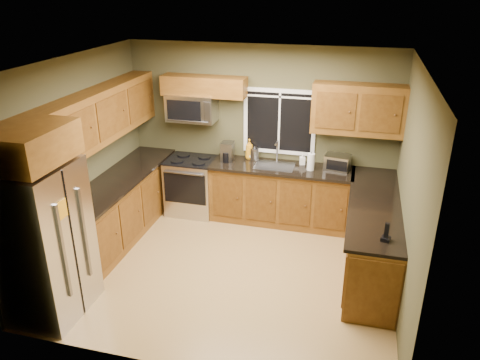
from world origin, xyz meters
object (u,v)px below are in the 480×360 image
at_px(toaster_oven, 337,162).
at_px(range, 192,185).
at_px(refrigerator, 45,242).
at_px(soap_bottle_a, 249,149).
at_px(coffee_maker, 227,152).
at_px(paper_towel_roll, 311,162).
at_px(kettle, 255,154).
at_px(cordless_phone, 386,235).
at_px(microwave, 192,108).
at_px(soap_bottle_b, 302,159).
at_px(soap_bottle_c, 250,154).

bearing_deg(toaster_oven, range, -177.29).
bearing_deg(refrigerator, soap_bottle_a, 62.09).
height_order(coffee_maker, paper_towel_roll, coffee_maker).
height_order(toaster_oven, kettle, kettle).
bearing_deg(cordless_phone, microwave, 145.71).
bearing_deg(coffee_maker, range, -175.36).
bearing_deg(refrigerator, microwave, 76.66).
relative_size(soap_bottle_a, soap_bottle_b, 1.80).
bearing_deg(microwave, refrigerator, -103.34).
xyz_separation_m(toaster_oven, cordless_phone, (0.65, -1.97, -0.05)).
bearing_deg(soap_bottle_a, microwave, -174.02).
bearing_deg(microwave, coffee_maker, -8.46).
bearing_deg(range, soap_bottle_b, 5.87).
bearing_deg(paper_towel_roll, microwave, 175.62).
bearing_deg(cordless_phone, coffee_maker, 140.76).
height_order(paper_towel_roll, cordless_phone, paper_towel_roll).
distance_m(kettle, soap_bottle_b, 0.75).
bearing_deg(coffee_maker, kettle, 16.76).
bearing_deg(kettle, paper_towel_roll, -11.35).
height_order(paper_towel_roll, soap_bottle_b, paper_towel_roll).
distance_m(refrigerator, coffee_maker, 3.10).
height_order(toaster_oven, soap_bottle_b, toaster_oven).
relative_size(soap_bottle_a, cordless_phone, 1.49).
bearing_deg(refrigerator, soap_bottle_c, 61.90).
relative_size(microwave, cordless_phone, 3.58).
relative_size(refrigerator, soap_bottle_b, 10.24).
bearing_deg(refrigerator, paper_towel_roll, 46.86).
bearing_deg(kettle, coffee_maker, -163.24).
height_order(paper_towel_roll, soap_bottle_a, soap_bottle_a).
bearing_deg(microwave, kettle, 2.00).
distance_m(refrigerator, cordless_phone, 3.74).
relative_size(toaster_oven, kettle, 1.65).
bearing_deg(coffee_maker, toaster_oven, 2.02).
xyz_separation_m(refrigerator, microwave, (0.69, 2.91, 0.83)).
xyz_separation_m(refrigerator, toaster_oven, (2.97, 2.88, 0.15)).
xyz_separation_m(range, soap_bottle_a, (0.90, 0.23, 0.63)).
xyz_separation_m(refrigerator, coffee_maker, (1.28, 2.82, 0.18)).
xyz_separation_m(coffee_maker, paper_towel_roll, (1.31, -0.06, -0.01)).
bearing_deg(cordless_phone, refrigerator, -165.97).
bearing_deg(toaster_oven, microwave, 179.29).
height_order(refrigerator, coffee_maker, refrigerator).
bearing_deg(soap_bottle_c, soap_bottle_b, -3.45).
xyz_separation_m(refrigerator, cordless_phone, (3.62, 0.91, 0.10)).
bearing_deg(microwave, soap_bottle_c, 5.90).
xyz_separation_m(range, kettle, (1.00, 0.17, 0.58)).
bearing_deg(soap_bottle_a, toaster_oven, -5.08).
height_order(microwave, kettle, microwave).
distance_m(paper_towel_roll, cordless_phone, 2.13).
height_order(refrigerator, range, refrigerator).
relative_size(microwave, soap_bottle_a, 2.40).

